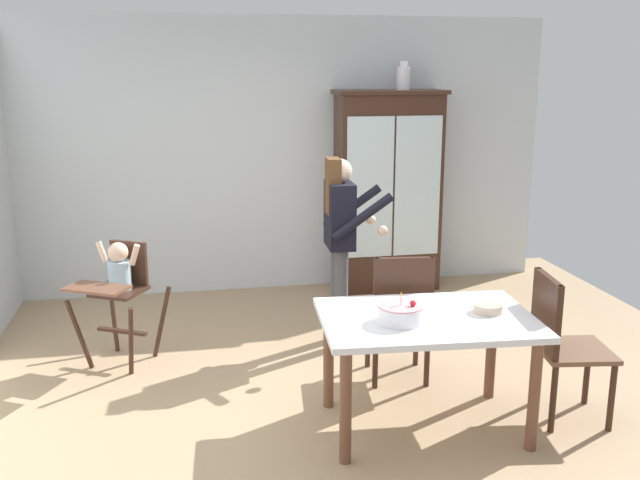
# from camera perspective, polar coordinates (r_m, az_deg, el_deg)

# --- Properties ---
(ground_plane) EXTENTS (6.24, 6.24, 0.00)m
(ground_plane) POSITION_cam_1_polar(r_m,az_deg,el_deg) (5.05, 1.87, -12.42)
(ground_plane) COLOR tan
(wall_back) EXTENTS (5.32, 0.06, 2.70)m
(wall_back) POSITION_cam_1_polar(r_m,az_deg,el_deg) (7.17, -2.76, 6.75)
(wall_back) COLOR silver
(wall_back) RESTS_ON ground_plane
(china_cabinet) EXTENTS (1.08, 0.48, 2.00)m
(china_cabinet) POSITION_cam_1_polar(r_m,az_deg,el_deg) (7.17, 5.43, 3.92)
(china_cabinet) COLOR #382116
(china_cabinet) RESTS_ON ground_plane
(ceramic_vase) EXTENTS (0.13, 0.13, 0.27)m
(ceramic_vase) POSITION_cam_1_polar(r_m,az_deg,el_deg) (7.11, 6.68, 12.81)
(ceramic_vase) COLOR white
(ceramic_vase) RESTS_ON china_cabinet
(high_chair_with_toddler) EXTENTS (0.78, 0.84, 0.95)m
(high_chair_with_toddler) POSITION_cam_1_polar(r_m,az_deg,el_deg) (5.57, -15.79, -3.16)
(high_chair_with_toddler) COLOR #382116
(high_chair_with_toddler) RESTS_ON ground_plane
(adult_person) EXTENTS (0.51, 0.49, 1.53)m
(adult_person) POSITION_cam_1_polar(r_m,az_deg,el_deg) (5.66, 1.66, 0.92)
(adult_person) COLOR #47474C
(adult_person) RESTS_ON ground_plane
(dining_table) EXTENTS (1.36, 0.97, 0.74)m
(dining_table) POSITION_cam_1_polar(r_m,az_deg,el_deg) (4.46, 8.54, -7.32)
(dining_table) COLOR silver
(dining_table) RESTS_ON ground_plane
(birthday_cake) EXTENTS (0.28, 0.28, 0.19)m
(birthday_cake) POSITION_cam_1_polar(r_m,az_deg,el_deg) (4.29, 6.47, -5.86)
(birthday_cake) COLOR white
(birthday_cake) RESTS_ON dining_table
(serving_bowl) EXTENTS (0.18, 0.18, 0.05)m
(serving_bowl) POSITION_cam_1_polar(r_m,az_deg,el_deg) (4.55, 13.28, -5.33)
(serving_bowl) COLOR #C6AD93
(serving_bowl) RESTS_ON dining_table
(dining_chair_far_side) EXTENTS (0.49, 0.49, 0.96)m
(dining_chair_far_side) POSITION_cam_1_polar(r_m,az_deg,el_deg) (5.08, 6.45, -5.51)
(dining_chair_far_side) COLOR #382116
(dining_chair_far_side) RESTS_ON ground_plane
(dining_chair_right_end) EXTENTS (0.50, 0.50, 0.96)m
(dining_chair_right_end) POSITION_cam_1_polar(r_m,az_deg,el_deg) (4.80, 18.61, -7.39)
(dining_chair_right_end) COLOR #382116
(dining_chair_right_end) RESTS_ON ground_plane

